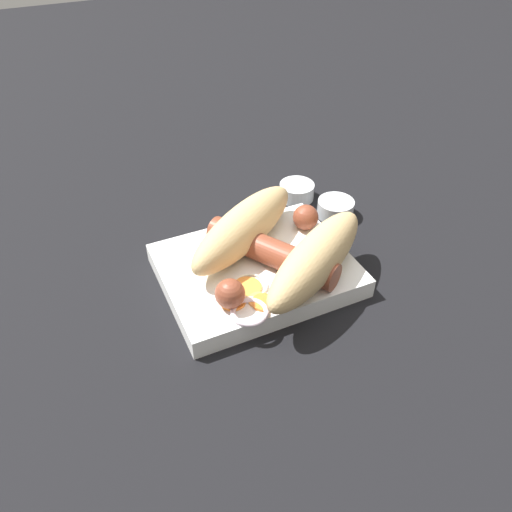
{
  "coord_description": "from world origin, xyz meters",
  "views": [
    {
      "loc": [
        0.19,
        0.42,
        0.42
      ],
      "look_at": [
        0.0,
        0.0,
        0.04
      ],
      "focal_mm": 35.0,
      "sensor_mm": 36.0,
      "label": 1
    }
  ],
  "objects_px": {
    "bread_roll": "(277,243)",
    "condiment_cup_far": "(297,192)",
    "food_tray": "(256,270)",
    "condiment_cup_near": "(335,209)",
    "sausage": "(271,252)"
  },
  "relations": [
    {
      "from": "sausage",
      "to": "bread_roll",
      "type": "bearing_deg",
      "value": 178.73
    },
    {
      "from": "food_tray",
      "to": "condiment_cup_far",
      "type": "bearing_deg",
      "value": -133.61
    },
    {
      "from": "condiment_cup_near",
      "to": "sausage",
      "type": "bearing_deg",
      "value": 29.81
    },
    {
      "from": "sausage",
      "to": "condiment_cup_near",
      "type": "distance_m",
      "value": 0.17
    },
    {
      "from": "food_tray",
      "to": "bread_roll",
      "type": "bearing_deg",
      "value": 160.62
    },
    {
      "from": "food_tray",
      "to": "bread_roll",
      "type": "distance_m",
      "value": 0.05
    },
    {
      "from": "food_tray",
      "to": "condiment_cup_far",
      "type": "relative_size",
      "value": 4.33
    },
    {
      "from": "bread_roll",
      "to": "sausage",
      "type": "xyz_separation_m",
      "value": [
        0.01,
        -0.0,
        -0.01
      ]
    },
    {
      "from": "bread_roll",
      "to": "condiment_cup_near",
      "type": "bearing_deg",
      "value": -148.81
    },
    {
      "from": "sausage",
      "to": "condiment_cup_far",
      "type": "bearing_deg",
      "value": -128.21
    },
    {
      "from": "sausage",
      "to": "condiment_cup_near",
      "type": "height_order",
      "value": "sausage"
    },
    {
      "from": "bread_roll",
      "to": "condiment_cup_far",
      "type": "bearing_deg",
      "value": -126.31
    },
    {
      "from": "sausage",
      "to": "food_tray",
      "type": "bearing_deg",
      "value": -26.7
    },
    {
      "from": "food_tray",
      "to": "condiment_cup_near",
      "type": "relative_size",
      "value": 4.33
    },
    {
      "from": "bread_roll",
      "to": "condiment_cup_far",
      "type": "xyz_separation_m",
      "value": [
        -0.11,
        -0.15,
        -0.04
      ]
    }
  ]
}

